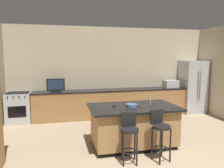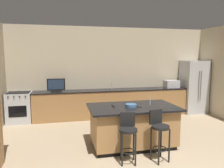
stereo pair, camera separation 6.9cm
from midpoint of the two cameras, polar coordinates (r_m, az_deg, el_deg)
name	(u,v)px [view 2 (the right image)]	position (r m, az deg, el deg)	size (l,w,h in m)	color
wall_back	(112,71)	(7.57, 0.14, 3.29)	(7.28, 0.12, 3.00)	beige
counter_back	(113,103)	(7.33, 0.44, -5.02)	(5.12, 0.62, 0.92)	#9E7042
kitchen_island	(133,126)	(5.02, 5.84, -10.74)	(1.96, 1.16, 0.91)	black
refrigerator	(193,87)	(8.39, 20.71, -0.68)	(0.81, 0.76, 1.87)	#B7BABF
range_oven	(19,107)	(7.25, -22.77, -5.67)	(0.71, 0.63, 0.94)	#B7BABF
microwave	(171,84)	(7.99, 15.48, 0.02)	(0.48, 0.36, 0.26)	#B7BABF
tv_monitor	(56,86)	(6.98, -14.11, -0.44)	(0.55, 0.16, 0.41)	black
sink_faucet_back	(112,86)	(7.33, 0.18, -0.43)	(0.02, 0.02, 0.24)	#B2B2B7
sink_faucet_island	(150,101)	(5.03, 10.30, -4.28)	(0.02, 0.02, 0.22)	#B2B2B7
bar_stool_left	(128,134)	(4.23, 4.70, -12.78)	(0.34, 0.36, 0.95)	black
bar_stool_right	(159,131)	(4.38, 12.68, -11.86)	(0.35, 0.37, 0.98)	black
fruit_bowl	(131,105)	(4.84, 5.41, -5.60)	(0.25, 0.25, 0.06)	#3F668C
cell_phone	(139,107)	(4.87, 7.40, -5.85)	(0.07, 0.15, 0.01)	black
tv_remote	(113,106)	(4.87, 0.76, -5.74)	(0.04, 0.17, 0.02)	black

